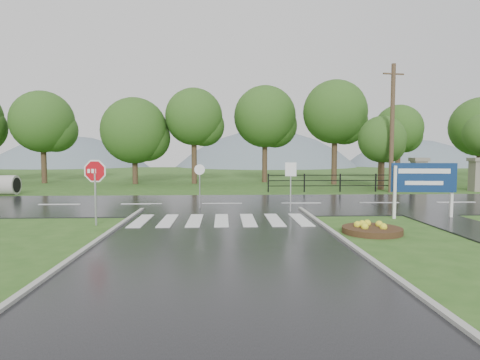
{
  "coord_description": "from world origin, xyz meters",
  "views": [
    {
      "loc": [
        0.07,
        -9.94,
        2.62
      ],
      "look_at": [
        0.74,
        6.0,
        1.5
      ],
      "focal_mm": 30.0,
      "sensor_mm": 36.0,
      "label": 1
    }
  ],
  "objects": [
    {
      "name": "fence_west",
      "position": [
        7.75,
        16.0,
        0.72
      ],
      "size": [
        9.58,
        0.08,
        1.2
      ],
      "color": "black",
      "rests_on": "ground"
    },
    {
      "name": "reg_sign_small",
      "position": [
        2.96,
        7.1,
        1.54
      ],
      "size": [
        0.46,
        0.18,
        2.17
      ],
      "color": "#939399",
      "rests_on": "ground"
    },
    {
      "name": "hills",
      "position": [
        3.49,
        65.0,
        -15.54
      ],
      "size": [
        102.0,
        48.0,
        48.0
      ],
      "color": "slate",
      "rests_on": "ground"
    },
    {
      "name": "ground",
      "position": [
        0.0,
        0.0,
        0.0
      ],
      "size": [
        120.0,
        120.0,
        0.0
      ],
      "primitive_type": "plane",
      "color": "#2E571D",
      "rests_on": "ground"
    },
    {
      "name": "pillar_west",
      "position": [
        13.0,
        16.0,
        1.18
      ],
      "size": [
        1.0,
        1.0,
        2.24
      ],
      "color": "gray",
      "rests_on": "ground"
    },
    {
      "name": "crosswalk",
      "position": [
        0.0,
        5.0,
        0.06
      ],
      "size": [
        6.5,
        2.8,
        0.02
      ],
      "color": "silver",
      "rests_on": "ground"
    },
    {
      "name": "estate_billboard",
      "position": [
        7.93,
        5.4,
        1.5
      ],
      "size": [
        2.49,
        0.33,
        2.19
      ],
      "color": "silver",
      "rests_on": "ground"
    },
    {
      "name": "treeline",
      "position": [
        1.0,
        24.0,
        0.0
      ],
      "size": [
        83.2,
        5.2,
        10.0
      ],
      "color": "#264F18",
      "rests_on": "ground"
    },
    {
      "name": "flower_bed",
      "position": [
        4.86,
        2.65,
        0.14
      ],
      "size": [
        1.9,
        1.9,
        0.38
      ],
      "color": "#332111",
      "rests_on": "ground"
    },
    {
      "name": "curb_right",
      "position": [
        3.55,
        -4.0,
        0.0
      ],
      "size": [
        0.15,
        24.0,
        0.12
      ],
      "primitive_type": "cube",
      "color": "#A3A39B",
      "rests_on": "ground"
    },
    {
      "name": "utility_pole_east",
      "position": [
        10.92,
        15.5,
        4.18
      ],
      "size": [
        1.46,
        0.34,
        8.22
      ],
      "color": "#473523",
      "rests_on": "ground"
    },
    {
      "name": "pillar_east",
      "position": [
        17.0,
        16.0,
        1.18
      ],
      "size": [
        1.0,
        1.0,
        2.24
      ],
      "color": "gray",
      "rests_on": "ground"
    },
    {
      "name": "entrance_tree_left",
      "position": [
        11.07,
        17.5,
        3.48
      ],
      "size": [
        3.24,
        3.24,
        5.13
      ],
      "color": "#3D2B1C",
      "rests_on": "ground"
    },
    {
      "name": "reg_sign_round",
      "position": [
        -1.01,
        8.34,
        1.32
      ],
      "size": [
        0.48,
        0.09,
        2.06
      ],
      "color": "#939399",
      "rests_on": "ground"
    },
    {
      "name": "stop_sign",
      "position": [
        -4.48,
        4.43,
        1.75
      ],
      "size": [
        1.1,
        0.18,
        2.5
      ],
      "color": "#939399",
      "rests_on": "ground"
    },
    {
      "name": "walkway",
      "position": [
        8.5,
        4.0,
        0.0
      ],
      "size": [
        2.2,
        11.0,
        0.04
      ],
      "primitive_type": "cube",
      "color": "#232326",
      "rests_on": "ground"
    },
    {
      "name": "main_road",
      "position": [
        0.0,
        10.0,
        0.0
      ],
      "size": [
        90.0,
        8.0,
        0.04
      ],
      "primitive_type": "cube",
      "color": "black",
      "rests_on": "ground"
    }
  ]
}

